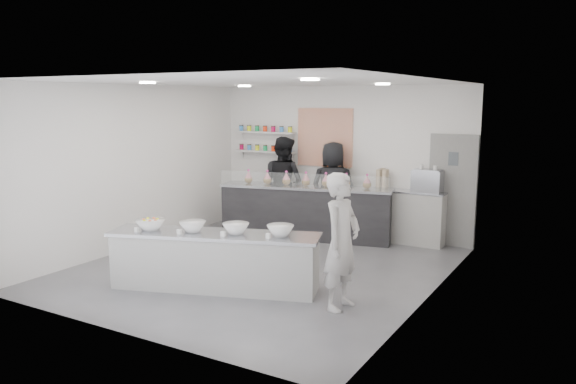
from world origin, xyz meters
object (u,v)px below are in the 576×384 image
object	(u,v)px
prep_counter	(215,261)
staff_left	(283,183)
espresso_machine	(428,181)
back_bar	(306,212)
woman_prep	(342,242)
espresso_ledge	(409,217)
staff_right	(333,189)

from	to	relation	value
prep_counter	staff_left	xyz separation A→B (m)	(-1.08, 3.78, 0.57)
espresso_machine	back_bar	bearing A→B (deg)	-163.42
prep_counter	woman_prep	world-z (taller)	woman_prep
back_bar	espresso_ledge	bearing A→B (deg)	6.11
espresso_machine	woman_prep	world-z (taller)	woman_prep
espresso_ledge	staff_left	bearing A→B (deg)	-176.15
staff_right	espresso_ledge	bearing A→B (deg)	168.01
prep_counter	back_bar	bearing A→B (deg)	75.69
espresso_machine	staff_left	world-z (taller)	staff_left
back_bar	staff_right	distance (m)	0.73
prep_counter	staff_right	xyz separation A→B (m)	(0.08, 3.78, 0.54)
woman_prep	staff_right	xyz separation A→B (m)	(-1.83, 3.56, 0.05)
back_bar	prep_counter	bearing A→B (deg)	-98.43
espresso_ledge	prep_counter	bearing A→B (deg)	-111.99
woman_prep	staff_left	size ratio (longest dim) A/B	0.92
espresso_ledge	staff_right	bearing A→B (deg)	-173.26
back_bar	staff_right	bearing A→B (deg)	40.24
staff_left	back_bar	bearing A→B (deg)	156.28
woman_prep	staff_right	distance (m)	4.00
back_bar	espresso_ledge	xyz separation A→B (m)	(1.88, 0.66, -0.02)
prep_counter	espresso_ledge	bearing A→B (deg)	48.89
espresso_machine	staff_left	xyz separation A→B (m)	(-3.01, -0.18, -0.24)
staff_right	back_bar	bearing A→B (deg)	34.76
staff_left	staff_right	xyz separation A→B (m)	(1.15, 0.00, -0.03)
woman_prep	staff_left	bearing A→B (deg)	44.47
espresso_ledge	staff_left	distance (m)	2.72
back_bar	espresso_machine	world-z (taller)	espresso_machine
back_bar	espresso_ledge	world-z (taller)	back_bar
prep_counter	staff_left	world-z (taller)	staff_left
staff_right	espresso_machine	bearing A→B (deg)	166.80
back_bar	woman_prep	distance (m)	3.80
espresso_machine	espresso_ledge	bearing A→B (deg)	180.00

